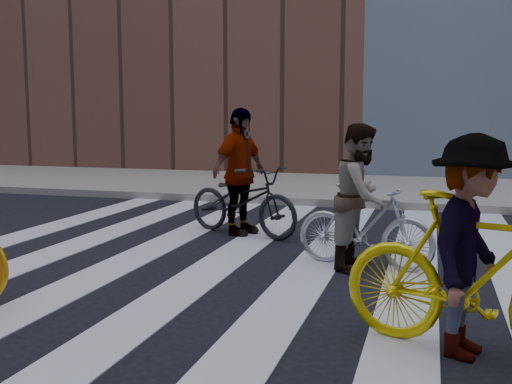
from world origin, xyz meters
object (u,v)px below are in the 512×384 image
at_px(rider_mid, 361,196).
at_px(rider_right, 470,247).
at_px(bike_dark_rear, 243,201).
at_px(bike_silver_mid, 365,226).
at_px(bike_yellow_right, 476,276).
at_px(rider_rear, 239,172).

distance_m(rider_mid, rider_right, 2.58).
bearing_deg(bike_dark_rear, rider_right, -121.17).
height_order(bike_silver_mid, rider_mid, rider_mid).
xyz_separation_m(bike_yellow_right, bike_dark_rear, (-2.97, 3.78, -0.09)).
bearing_deg(rider_mid, rider_rear, 65.44).
height_order(bike_dark_rear, rider_mid, rider_mid).
distance_m(bike_silver_mid, rider_mid, 0.34).
xyz_separation_m(bike_dark_rear, rider_rear, (-0.05, 0.00, 0.42)).
bearing_deg(rider_right, bike_silver_mid, 40.35).
distance_m(bike_silver_mid, rider_right, 2.58).
bearing_deg(bike_silver_mid, bike_yellow_right, -143.99).
height_order(rider_right, rider_rear, rider_rear).
xyz_separation_m(bike_dark_rear, rider_right, (2.92, -3.78, 0.30)).
distance_m(bike_yellow_right, rider_mid, 2.61).
xyz_separation_m(bike_yellow_right, rider_rear, (-3.02, 3.78, 0.33)).
distance_m(bike_yellow_right, rider_rear, 4.85).
bearing_deg(rider_rear, rider_right, -120.70).
bearing_deg(rider_right, rider_rear, 55.53).
bearing_deg(rider_rear, bike_yellow_right, -120.23).
xyz_separation_m(rider_mid, rider_right, (1.05, -2.36, -0.02)).
relative_size(bike_silver_mid, bike_yellow_right, 0.81).
height_order(bike_yellow_right, bike_dark_rear, bike_yellow_right).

